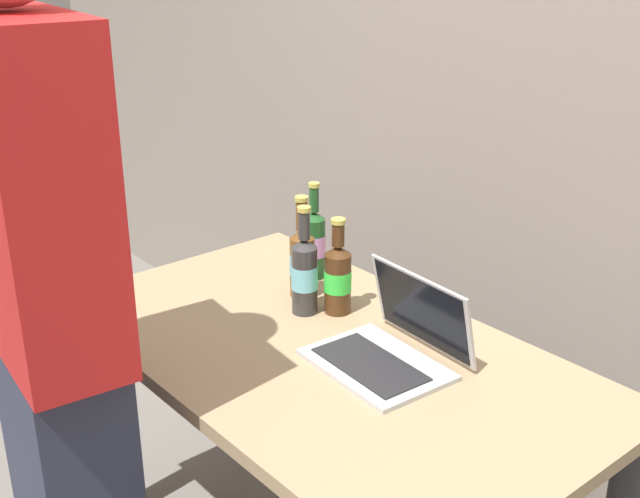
% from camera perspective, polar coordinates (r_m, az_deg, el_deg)
% --- Properties ---
extents(desk, '(1.39, 0.78, 0.75)m').
position_cam_1_polar(desk, '(2.02, 0.31, -10.43)').
color(desk, '#9E8460').
rests_on(desk, ground).
extents(laptop, '(0.34, 0.30, 0.20)m').
position_cam_1_polar(laptop, '(1.88, 5.16, -6.78)').
color(laptop, '#B7BABC').
rests_on(laptop, desk).
extents(beer_bottle_brown, '(0.07, 0.07, 0.28)m').
position_cam_1_polar(beer_bottle_brown, '(2.17, -1.27, -0.75)').
color(beer_bottle_brown, brown).
rests_on(beer_bottle_brown, desk).
extents(beer_bottle_dark, '(0.07, 0.07, 0.29)m').
position_cam_1_polar(beer_bottle_dark, '(2.07, -1.11, -1.71)').
color(beer_bottle_dark, '#333333').
rests_on(beer_bottle_dark, desk).
extents(beer_bottle_amber, '(0.07, 0.07, 0.26)m').
position_cam_1_polar(beer_bottle_amber, '(2.08, 1.27, -1.96)').
color(beer_bottle_amber, '#472B14').
rests_on(beer_bottle_amber, desk).
extents(beer_bottle_green, '(0.06, 0.06, 0.28)m').
position_cam_1_polar(beer_bottle_green, '(2.28, -0.41, 0.50)').
color(beer_bottle_green, '#1E5123').
rests_on(beer_bottle_green, desk).
extents(person_figure, '(0.46, 0.30, 1.79)m').
position_cam_1_polar(person_figure, '(1.73, -18.41, -6.12)').
color(person_figure, '#2D3347').
rests_on(person_figure, ground).
extents(back_wall, '(6.00, 0.10, 2.60)m').
position_cam_1_polar(back_wall, '(2.35, 15.88, 11.48)').
color(back_wall, gray).
rests_on(back_wall, ground).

